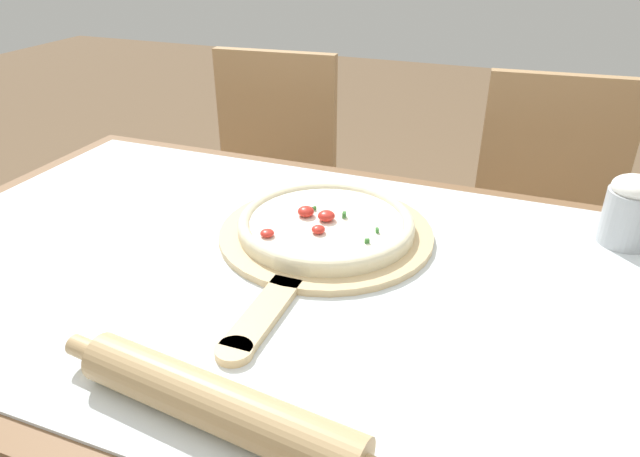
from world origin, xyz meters
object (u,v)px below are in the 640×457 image
Objects in this scene: pizza_peel at (322,238)px; pizza at (326,223)px; chair_left at (269,180)px; chair_right at (544,224)px; rolling_pin at (218,405)px; flour_cup at (630,210)px.

pizza reaches higher than pizza_peel.
chair_left reaches higher than pizza_peel.
chair_right is (0.38, 0.65, -0.25)m from pizza.
rolling_pin is 0.48× the size of chair_left.
chair_left is at bearing 113.47° from rolling_pin.
pizza_peel is 4.46× the size of flour_cup.
pizza_peel is at bearing 95.36° from rolling_pin.
rolling_pin reaches higher than pizza.
chair_right is (0.38, 0.67, -0.23)m from pizza_peel.
pizza is 0.82m from chair_left.
pizza is 0.34× the size of chair_left.
chair_left reaches higher than pizza.
chair_right is 7.34× the size of flour_cup.
chair_left is at bearing 175.49° from chair_right.
pizza is 2.50× the size of flour_cup.
rolling_pin is (0.04, -0.42, 0.02)m from pizza_peel.
rolling_pin is (0.04, -0.44, 0.00)m from pizza.
pizza_peel is 0.83m from chair_left.
flour_cup is (0.44, 0.60, 0.03)m from rolling_pin.
flour_cup reaches higher than rolling_pin.
pizza is 0.71× the size of rolling_pin.
chair_left is (-0.47, 1.09, -0.26)m from rolling_pin.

